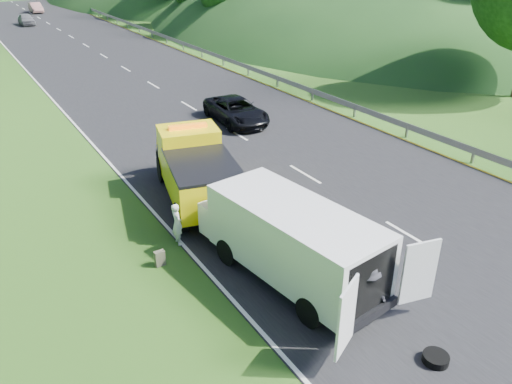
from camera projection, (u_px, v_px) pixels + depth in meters
ground at (305, 234)px, 17.32m from camera, size 320.00×320.00×0.00m
road_surface at (86, 46)px, 49.16m from camera, size 14.00×200.00×0.02m
guardrail at (119, 24)px, 62.11m from camera, size 0.06×140.00×1.52m
tree_line_right at (187, 11)px, 73.79m from camera, size 14.00×140.00×14.00m
tow_truck at (196, 168)px, 19.14m from camera, size 3.66×6.62×2.69m
white_van at (290, 238)px, 14.48m from camera, size 3.80×7.18×2.44m
woman at (179, 243)px, 16.78m from camera, size 0.41×0.55×1.48m
child at (260, 255)px, 16.17m from camera, size 0.60×0.56×1.00m
worker at (361, 325)px, 13.20m from camera, size 1.34×0.93×1.90m
suitcase at (160, 258)px, 15.53m from camera, size 0.33×0.19×0.52m
spare_tire at (435, 362)px, 12.03m from camera, size 0.63×0.63×0.20m
passing_suv at (236, 122)px, 28.12m from camera, size 2.53×5.00×1.36m
dist_car_a at (27, 25)px, 61.32m from camera, size 1.60×3.97×1.35m
dist_car_b at (37, 13)px, 72.34m from camera, size 1.47×4.20×1.38m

